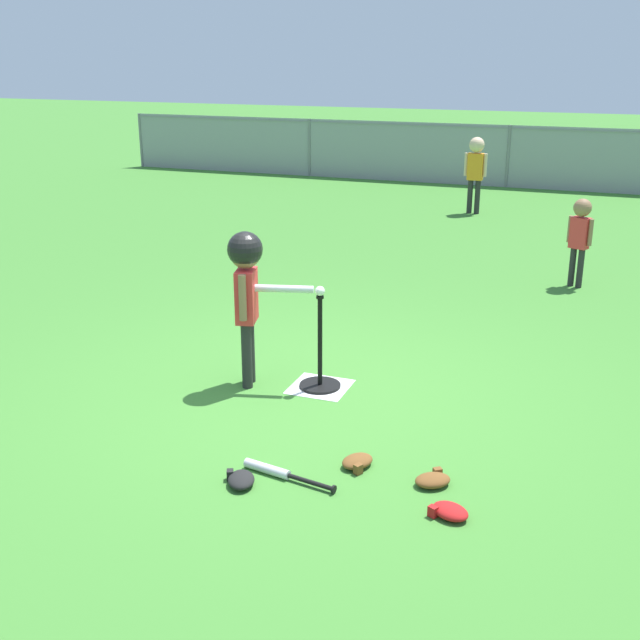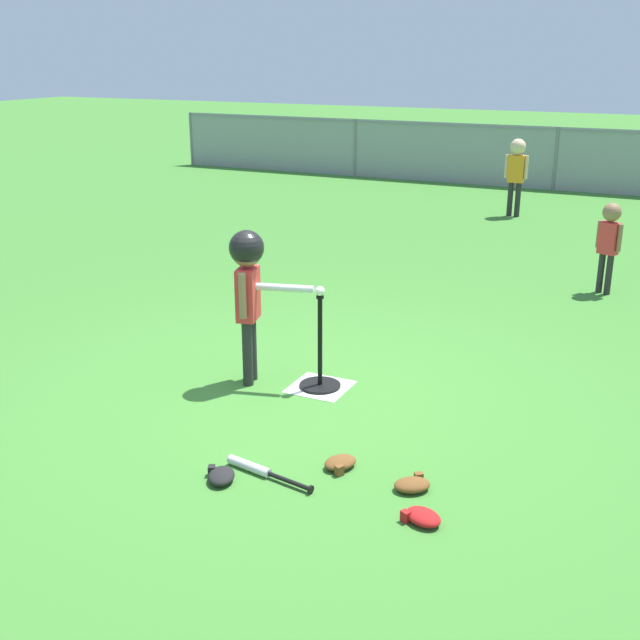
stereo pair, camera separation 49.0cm
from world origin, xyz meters
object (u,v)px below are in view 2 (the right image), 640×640
Objects in this scene: batter_child at (248,276)px; spare_bat_silver at (258,469)px; glove_near_bats at (412,485)px; glove_tossed_aside at (422,517)px; fielder_near_right at (516,167)px; fielder_near_left at (609,236)px; baseball_on_tee at (320,291)px; glove_by_plate at (221,476)px; batting_tee at (320,372)px; glove_outfield_drop at (340,463)px.

spare_bat_silver is at bearing -58.28° from batter_child.
glove_tossed_aside is (0.16, -0.30, 0.00)m from glove_near_bats.
fielder_near_right is 1.23× the size of fielder_near_left.
baseball_on_tee is 0.28× the size of glove_by_plate.
baseball_on_tee reaches higher than batting_tee.
spare_bat_silver is 2.39× the size of glove_tossed_aside.
batter_child is 1.73m from glove_by_plate.
baseball_on_tee is 0.06× the size of fielder_near_right.
glove_by_plate and glove_near_bats have the same top height.
glove_tossed_aside is (1.25, 0.10, 0.00)m from glove_by_plate.
fielder_near_right reaches higher than glove_tossed_aside.
batter_child is 4.56× the size of glove_by_plate.
fielder_near_left is 4.80m from glove_outfield_drop.
batter_child reaches higher than glove_tossed_aside.
batter_child is at bearing 113.25° from glove_by_plate.
batter_child is 1.67m from spare_bat_silver.
batter_child is at bearing -93.00° from fielder_near_right.
batting_tee is at bearing 92.52° from glove_by_plate.
glove_tossed_aside is 1.00× the size of glove_outfield_drop.
glove_tossed_aside is (1.31, -1.44, -0.09)m from batting_tee.
batting_tee is 1.95m from glove_tossed_aside.
spare_bat_silver is 1.09m from glove_tossed_aside.
spare_bat_silver is 2.40× the size of glove_by_plate.
fielder_near_right is (-0.14, 7.31, -0.01)m from baseball_on_tee.
batting_tee is 2.78× the size of glove_by_plate.
batter_child reaches higher than glove_near_bats.
glove_by_plate is at bearing -87.48° from baseball_on_tee.
baseball_on_tee reaches higher than glove_tossed_aside.
spare_bat_silver is 2.35× the size of glove_near_bats.
batting_tee is 0.62× the size of fielder_near_right.
fielder_near_left reaches higher than baseball_on_tee.
batting_tee is 0.61× the size of batter_child.
glove_near_bats is at bearing -30.60° from batter_child.
fielder_near_left reaches higher than glove_outfield_drop.
glove_by_plate is 0.99× the size of glove_outfield_drop.
baseball_on_tee is at bearing 99.38° from spare_bat_silver.
spare_bat_silver is at bearing -106.17° from fielder_near_left.
batter_child is at bearing 149.40° from glove_near_bats.
batter_child reaches higher than batting_tee.
glove_by_plate is at bearing -159.63° from glove_near_bats.
fielder_near_left is 5.06m from glove_tossed_aside.
spare_bat_silver is at bearing -87.57° from fielder_near_right.
glove_near_bats and glove_outfield_drop have the same top height.
batting_tee reaches higher than glove_by_plate.
glove_tossed_aside is at bearing -47.57° from batting_tee.
batting_tee is 0.76× the size of fielder_near_left.
batting_tee reaches higher than glove_tossed_aside.
baseball_on_tee is 0.08× the size of fielder_near_left.
glove_by_plate and glove_tossed_aside have the same top height.
fielder_near_left is 5.38m from glove_by_plate.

